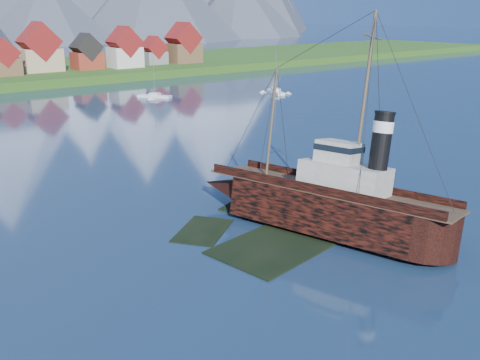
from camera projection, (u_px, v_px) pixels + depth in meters
ground at (296, 227)px, 61.92m from camera, size 1400.00×1400.00×0.00m
shoal at (294, 221)px, 64.68m from camera, size 31.71×21.24×1.14m
tugboat_wreck at (316, 200)px, 61.33m from camera, size 7.52×32.42×25.69m
sailboat_d at (276, 92)px, 160.99m from camera, size 5.53×9.67×12.89m
sailboat_e at (155, 97)px, 153.33m from camera, size 7.61×9.49×11.41m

